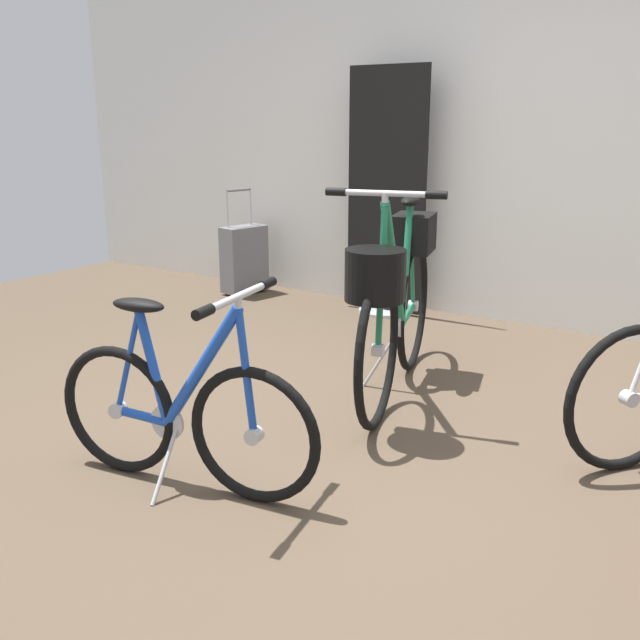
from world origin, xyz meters
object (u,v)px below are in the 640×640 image
Objects in this scene: folding_bike_foreground at (182,411)px; rolling_suitcase at (244,259)px; floor_banner_stand at (386,206)px; display_bike_left at (396,296)px.

rolling_suitcase reaches higher than folding_bike_foreground.
floor_banner_stand is 1.54× the size of folding_bike_foreground.
display_bike_left reaches higher than folding_bike_foreground.
rolling_suitcase is (-1.77, 2.58, -0.02)m from folding_bike_foreground.
folding_bike_foreground is at bearing -101.53° from display_bike_left.
rolling_suitcase is (-1.21, -0.09, -0.48)m from floor_banner_stand.
folding_bike_foreground is 0.74× the size of display_bike_left.
folding_bike_foreground is at bearing -78.20° from floor_banner_stand.
display_bike_left is (0.25, 1.24, 0.22)m from folding_bike_foreground.
display_bike_left is at bearing -33.43° from rolling_suitcase.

